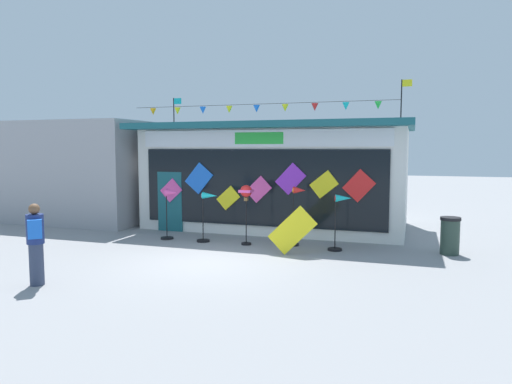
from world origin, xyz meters
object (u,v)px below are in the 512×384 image
at_px(wind_spinner_left, 207,211).
at_px(wind_spinner_center_left, 246,196).
at_px(wind_spinner_far_left, 170,206).
at_px(person_near_camera, 36,242).
at_px(wind_spinner_center_right, 297,208).
at_px(display_kite_on_ground, 292,230).
at_px(kite_shop_building, 278,175).
at_px(wind_spinner_right, 340,216).
at_px(trash_bin, 450,236).

relative_size(wind_spinner_left, wind_spinner_center_left, 0.86).
height_order(wind_spinner_far_left, person_near_camera, person_near_camera).
xyz_separation_m(wind_spinner_center_right, display_kite_on_ground, (0.15, -1.14, -0.45)).
bearing_deg(wind_spinner_left, person_near_camera, -105.86).
xyz_separation_m(wind_spinner_far_left, person_near_camera, (-0.22, -5.16, -0.14)).
xyz_separation_m(wind_spinner_center_left, wind_spinner_center_right, (1.43, 0.32, -0.31)).
bearing_deg(kite_shop_building, wind_spinner_right, -50.95).
relative_size(trash_bin, display_kite_on_ground, 0.83).
bearing_deg(display_kite_on_ground, trash_bin, 19.28).
bearing_deg(wind_spinner_far_left, display_kite_on_ground, -11.63).
bearing_deg(wind_spinner_center_right, kite_shop_building, 115.37).
bearing_deg(display_kite_on_ground, kite_shop_building, 110.96).
relative_size(wind_spinner_center_left, display_kite_on_ground, 1.46).
xyz_separation_m(wind_spinner_left, wind_spinner_center_left, (1.22, 0.00, 0.47)).
height_order(wind_spinner_center_left, display_kite_on_ground, wind_spinner_center_left).
relative_size(wind_spinner_right, person_near_camera, 0.92).
height_order(person_near_camera, display_kite_on_ground, person_near_camera).
relative_size(kite_shop_building, wind_spinner_far_left, 5.88).
bearing_deg(wind_spinner_right, kite_shop_building, 129.05).
height_order(wind_spinner_left, display_kite_on_ground, wind_spinner_left).
bearing_deg(display_kite_on_ground, wind_spinner_center_left, 152.67).
height_order(wind_spinner_left, person_near_camera, person_near_camera).
distance_m(kite_shop_building, trash_bin, 6.38).
bearing_deg(kite_shop_building, trash_bin, -27.34).
height_order(wind_spinner_center_right, trash_bin, wind_spinner_center_right).
distance_m(kite_shop_building, wind_spinner_left, 3.73).
xyz_separation_m(wind_spinner_right, person_near_camera, (-5.38, -5.20, -0.08)).
height_order(kite_shop_building, display_kite_on_ground, kite_shop_building).
bearing_deg(wind_spinner_left, display_kite_on_ground, -16.16).
bearing_deg(wind_spinner_right, wind_spinner_center_left, -178.90).
height_order(wind_spinner_center_left, wind_spinner_right, wind_spinner_center_left).
xyz_separation_m(person_near_camera, display_kite_on_ground, (4.27, 4.33, -0.24)).
height_order(wind_spinner_center_left, trash_bin, wind_spinner_center_left).
xyz_separation_m(wind_spinner_center_right, wind_spinner_right, (1.27, -0.27, -0.13)).
bearing_deg(wind_spinner_far_left, trash_bin, 3.86).
xyz_separation_m(wind_spinner_left, person_near_camera, (-1.46, -5.14, -0.05)).
xyz_separation_m(wind_spinner_left, display_kite_on_ground, (2.81, -0.81, -0.29)).
distance_m(kite_shop_building, wind_spinner_right, 4.42).
bearing_deg(wind_spinner_right, trash_bin, 10.15).
height_order(wind_spinner_center_right, wind_spinner_right, wind_spinner_center_right).
relative_size(wind_spinner_far_left, wind_spinner_right, 1.01).
distance_m(wind_spinner_center_left, display_kite_on_ground, 1.94).
bearing_deg(person_near_camera, display_kite_on_ground, -177.66).
height_order(wind_spinner_center_left, person_near_camera, wind_spinner_center_left).
height_order(wind_spinner_far_left, wind_spinner_center_right, wind_spinner_center_right).
bearing_deg(person_near_camera, wind_spinner_right, -179.05).
height_order(wind_spinner_left, wind_spinner_center_right, wind_spinner_center_right).
xyz_separation_m(kite_shop_building, wind_spinner_far_left, (-2.43, -3.40, -0.80)).
bearing_deg(trash_bin, wind_spinner_center_left, -174.24).
bearing_deg(wind_spinner_center_left, wind_spinner_right, 1.10).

